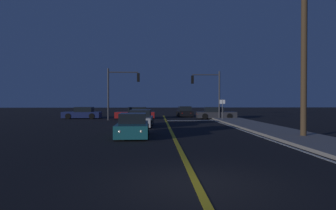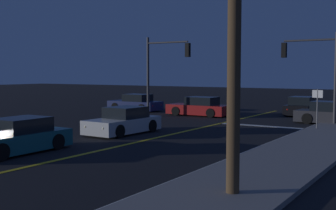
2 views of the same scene
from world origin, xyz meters
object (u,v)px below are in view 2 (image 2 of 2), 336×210
object	(u,v)px
car_lead_oncoming_red	(199,107)
traffic_signal_near_right	(315,64)
car_far_approaching_charcoal	(334,114)
car_parked_curb_silver	(124,122)
car_side_waiting_navy	(136,103)
traffic_signal_far_left	(163,64)
street_sign_corner	(317,103)
car_following_oncoming_teal	(17,138)
car_distant_tail_black	(302,107)

from	to	relation	value
car_lead_oncoming_red	traffic_signal_near_right	size ratio (longest dim) A/B	0.84
car_far_approaching_charcoal	traffic_signal_near_right	world-z (taller)	traffic_signal_near_right
car_lead_oncoming_red	car_parked_curb_silver	world-z (taller)	same
car_side_waiting_navy	traffic_signal_far_left	bearing A→B (deg)	-124.21
car_lead_oncoming_red	street_sign_corner	size ratio (longest dim) A/B	2.04
car_far_approaching_charcoal	car_following_oncoming_teal	bearing A→B (deg)	-23.95
car_side_waiting_navy	car_parked_curb_silver	xyz separation A→B (m)	(7.30, -10.80, -0.00)
car_far_approaching_charcoal	traffic_signal_far_left	world-z (taller)	traffic_signal_far_left
traffic_signal_far_left	car_parked_curb_silver	bearing A→B (deg)	-71.17
car_distant_tail_black	street_sign_corner	size ratio (longest dim) A/B	1.91
car_parked_curb_silver	traffic_signal_near_right	world-z (taller)	traffic_signal_near_right
car_following_oncoming_teal	street_sign_corner	bearing A→B (deg)	-124.32
car_side_waiting_navy	car_far_approaching_charcoal	xyz separation A→B (m)	(15.41, -0.90, -0.00)
car_following_oncoming_teal	car_parked_curb_silver	size ratio (longest dim) A/B	1.05
traffic_signal_far_left	street_sign_corner	xyz separation A→B (m)	(10.61, -1.40, -2.14)
car_following_oncoming_teal	traffic_signal_near_right	bearing A→B (deg)	-116.70
car_parked_curb_silver	traffic_signal_far_left	world-z (taller)	traffic_signal_far_left
car_side_waiting_navy	street_sign_corner	size ratio (longest dim) A/B	1.96
car_lead_oncoming_red	car_following_oncoming_teal	distance (m)	16.55
car_distant_tail_black	car_side_waiting_navy	xyz separation A→B (m)	(-12.26, -3.65, 0.00)
car_distant_tail_black	car_lead_oncoming_red	xyz separation A→B (m)	(-6.07, -4.36, 0.00)
car_following_oncoming_teal	traffic_signal_far_left	size ratio (longest dim) A/B	0.81
traffic_signal_far_left	street_sign_corner	bearing A→B (deg)	-7.52
traffic_signal_near_right	traffic_signal_far_left	xyz separation A→B (m)	(-9.73, -1.40, 0.08)
car_distant_tail_black	car_parked_curb_silver	bearing A→B (deg)	-110.81
traffic_signal_near_right	car_following_oncoming_teal	bearing A→B (deg)	64.74
car_side_waiting_navy	street_sign_corner	world-z (taller)	street_sign_corner
car_lead_oncoming_red	car_side_waiting_navy	bearing A→B (deg)	83.40
car_distant_tail_black	traffic_signal_near_right	distance (m)	6.62
car_lead_oncoming_red	street_sign_corner	distance (m)	9.99
traffic_signal_near_right	street_sign_corner	distance (m)	3.58
traffic_signal_far_left	traffic_signal_near_right	bearing A→B (deg)	8.18
car_far_approaching_charcoal	traffic_signal_near_right	distance (m)	3.25
street_sign_corner	car_parked_curb_silver	bearing A→B (deg)	-142.54
car_following_oncoming_teal	traffic_signal_near_right	size ratio (longest dim) A/B	0.82
car_parked_curb_silver	street_sign_corner	xyz separation A→B (m)	(8.03, 6.16, 0.91)
car_far_approaching_charcoal	traffic_signal_far_left	xyz separation A→B (m)	(-10.68, -2.34, 3.05)
car_lead_oncoming_red	traffic_signal_far_left	distance (m)	4.23
street_sign_corner	car_following_oncoming_teal	bearing A→B (deg)	-122.88
car_following_oncoming_teal	car_side_waiting_navy	size ratio (longest dim) A/B	1.02
car_lead_oncoming_red	traffic_signal_near_right	xyz separation A→B (m)	(8.27, -1.13, 2.97)
car_lead_oncoming_red	car_following_oncoming_teal	xyz separation A→B (m)	(1.00, -16.52, -0.00)
traffic_signal_near_right	car_parked_curb_silver	bearing A→B (deg)	51.37
car_side_waiting_navy	car_parked_curb_silver	distance (m)	13.04
car_distant_tail_black	car_side_waiting_navy	world-z (taller)	same
car_following_oncoming_teal	car_parked_curb_silver	world-z (taller)	same
car_parked_curb_silver	street_sign_corner	bearing A→B (deg)	-140.46
car_lead_oncoming_red	car_far_approaching_charcoal	distance (m)	9.21
car_following_oncoming_teal	street_sign_corner	distance (m)	15.02
car_lead_oncoming_red	car_parked_curb_silver	distance (m)	10.15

